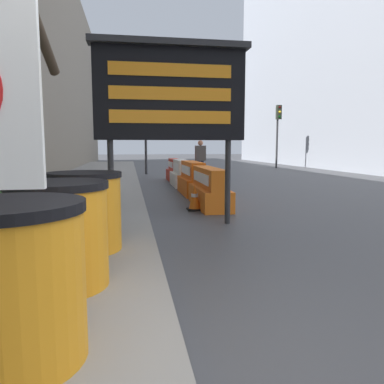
% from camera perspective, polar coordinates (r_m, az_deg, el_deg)
% --- Properties ---
extents(building_left_facade, '(0.40, 50.40, 10.69)m').
position_cam_1_polar(building_left_facade, '(12.56, -25.80, 24.83)').
color(building_left_facade, '#706656').
rests_on(building_left_facade, ground_plane).
extents(barrel_drum_foreground, '(0.84, 0.84, 0.90)m').
position_cam_1_polar(barrel_drum_foreground, '(2.33, -26.10, -12.32)').
color(barrel_drum_foreground, orange).
rests_on(barrel_drum_foreground, sidewalk_left).
extents(barrel_drum_middle, '(0.84, 0.84, 0.90)m').
position_cam_1_polar(barrel_drum_middle, '(3.38, -19.60, -6.08)').
color(barrel_drum_middle, orange).
rests_on(barrel_drum_middle, sidewalk_left).
extents(barrel_drum_back, '(0.84, 0.84, 0.90)m').
position_cam_1_polar(barrel_drum_back, '(4.48, -15.97, -2.81)').
color(barrel_drum_back, orange).
rests_on(barrel_drum_back, sidewalk_left).
extents(message_board, '(2.62, 0.36, 3.06)m').
position_cam_1_polar(message_board, '(6.42, -3.32, 14.84)').
color(message_board, '#28282B').
rests_on(message_board, ground_plane).
extents(jersey_barrier_orange_near, '(0.62, 2.09, 0.88)m').
position_cam_1_polar(jersey_barrier_orange_near, '(8.43, 2.64, 0.37)').
color(jersey_barrier_orange_near, orange).
rests_on(jersey_barrier_orange_near, ground_plane).
extents(jersey_barrier_orange_far, '(0.63, 1.94, 0.92)m').
position_cam_1_polar(jersey_barrier_orange_far, '(10.64, 0.07, 1.87)').
color(jersey_barrier_orange_far, orange).
rests_on(jersey_barrier_orange_far, ground_plane).
extents(jersey_barrier_white, '(0.65, 1.77, 0.89)m').
position_cam_1_polar(jersey_barrier_white, '(12.84, -1.59, 2.69)').
color(jersey_barrier_white, silver).
rests_on(jersey_barrier_white, ground_plane).
extents(jersey_barrier_red_striped, '(0.55, 1.68, 0.86)m').
position_cam_1_polar(jersey_barrier_red_striped, '(14.75, -2.63, 3.19)').
color(jersey_barrier_red_striped, red).
rests_on(jersey_barrier_red_striped, ground_plane).
extents(traffic_cone_near, '(0.31, 0.31, 0.55)m').
position_cam_1_polar(traffic_cone_near, '(7.96, 0.40, -0.88)').
color(traffic_cone_near, black).
rests_on(traffic_cone_near, ground_plane).
extents(traffic_light_near_curb, '(0.28, 0.45, 4.56)m').
position_cam_1_polar(traffic_light_near_curb, '(18.29, -7.12, 13.00)').
color(traffic_light_near_curb, '#2D2D30').
rests_on(traffic_light_near_curb, ground_plane).
extents(traffic_light_far_side, '(0.28, 0.45, 3.81)m').
position_cam_1_polar(traffic_light_far_side, '(23.73, 12.99, 10.25)').
color(traffic_light_far_side, '#2D2D30').
rests_on(traffic_light_far_side, ground_plane).
extents(pedestrian_worker, '(0.42, 0.26, 1.59)m').
position_cam_1_polar(pedestrian_worker, '(15.21, 1.29, 5.43)').
color(pedestrian_worker, '#23283D').
rests_on(pedestrian_worker, ground_plane).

